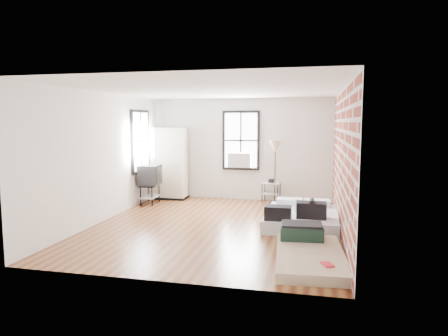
% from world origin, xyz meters
% --- Properties ---
extents(ground, '(6.00, 6.00, 0.00)m').
position_xyz_m(ground, '(0.00, 0.00, 0.00)').
color(ground, '#582717').
rests_on(ground, ground).
extents(room_shell, '(5.02, 6.02, 2.80)m').
position_xyz_m(room_shell, '(0.23, 0.36, 1.74)').
color(room_shell, silver).
rests_on(room_shell, ground).
extents(mattress_main, '(1.50, 2.02, 0.64)m').
position_xyz_m(mattress_main, '(1.74, 0.49, 0.18)').
color(mattress_main, white).
rests_on(mattress_main, ground).
extents(mattress_bare, '(1.16, 2.02, 0.42)m').
position_xyz_m(mattress_bare, '(1.91, -1.59, 0.13)').
color(mattress_bare, tan).
rests_on(mattress_bare, ground).
extents(wardrobe, '(1.01, 0.58, 2.00)m').
position_xyz_m(wardrobe, '(-2.00, 2.65, 1.00)').
color(wardrobe, black).
rests_on(wardrobe, ground).
extents(side_table, '(0.52, 0.44, 0.64)m').
position_xyz_m(side_table, '(0.88, 2.72, 0.43)').
color(side_table, black).
rests_on(side_table, ground).
extents(floor_lamp, '(0.36, 0.36, 1.68)m').
position_xyz_m(floor_lamp, '(0.98, 2.65, 1.44)').
color(floor_lamp, black).
rests_on(floor_lamp, ground).
extents(tv_stand, '(0.56, 0.76, 1.03)m').
position_xyz_m(tv_stand, '(-2.21, 1.79, 0.74)').
color(tv_stand, black).
rests_on(tv_stand, ground).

